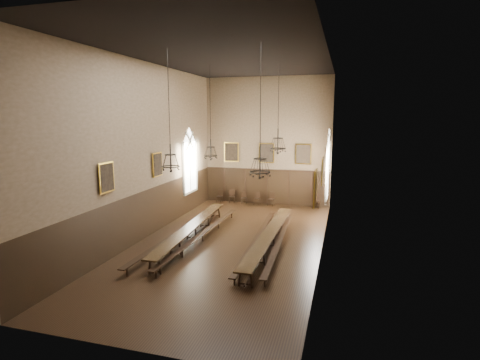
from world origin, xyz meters
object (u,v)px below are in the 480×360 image
at_px(chair_2, 244,200).
at_px(chair_3, 257,201).
at_px(bench_left_inner, 203,236).
at_px(chair_0, 220,198).
at_px(chandelier_front_right, 260,163).
at_px(table_right, 269,240).
at_px(chair_4, 271,202).
at_px(chair_7, 316,204).
at_px(chandelier_front_left, 171,158).
at_px(bench_left_outer, 179,234).
at_px(table_left, 192,232).
at_px(bench_right_outer, 280,242).
at_px(chandelier_back_right, 278,143).
at_px(chair_1, 232,199).
at_px(bench_right_inner, 257,240).
at_px(chandelier_back_left, 211,149).

distance_m(chair_2, chair_3, 0.97).
relative_size(bench_left_inner, chair_2, 11.51).
relative_size(chair_0, chandelier_front_right, 0.18).
relative_size(table_right, chair_4, 10.28).
distance_m(table_right, chair_7, 8.71).
relative_size(bench_left_inner, chair_4, 10.53).
relative_size(chair_0, chandelier_front_left, 0.18).
bearing_deg(chair_7, chair_2, -179.10).
relative_size(bench_left_outer, chandelier_front_left, 2.05).
bearing_deg(chair_4, bench_left_outer, -95.16).
xyz_separation_m(bench_left_outer, chandelier_front_right, (4.82, -2.71, 4.16)).
relative_size(bench_left_outer, chandelier_front_right, 2.01).
bearing_deg(chair_3, table_left, -86.60).
height_order(bench_left_inner, chair_2, chair_2).
distance_m(bench_right_outer, chair_4, 8.64).
bearing_deg(chair_2, bench_right_outer, -76.43).
bearing_deg(chair_7, chair_0, -178.83).
bearing_deg(chandelier_back_right, table_left, -144.17).
bearing_deg(chair_1, chair_7, -13.08).
height_order(table_right, chair_4, chair_4).
bearing_deg(chair_0, table_left, -71.87).
relative_size(chair_2, chandelier_front_right, 0.17).
relative_size(table_left, chandelier_front_left, 1.97).
bearing_deg(bench_right_inner, table_right, -6.91).
bearing_deg(chandelier_back_right, chair_2, 120.92).
height_order(bench_right_inner, chair_1, chair_1).
distance_m(bench_left_inner, bench_right_inner, 2.81).
relative_size(chair_1, chair_4, 1.00).
height_order(chair_2, chair_4, chair_4).
bearing_deg(chair_2, chair_4, -13.60).
bearing_deg(chair_0, bench_right_inner, -51.50).
bearing_deg(chair_2, table_left, -105.41).
height_order(chair_1, chandelier_back_left, chandelier_back_left).
xyz_separation_m(chair_0, chandelier_back_right, (5.28, -5.65, 4.57)).
height_order(table_right, chandelier_back_right, chandelier_back_right).
bearing_deg(bench_left_outer, chair_2, 82.79).
bearing_deg(chandelier_back_right, bench_right_outer, -76.81).
xyz_separation_m(bench_right_inner, chair_1, (-3.88, 8.51, 0.01)).
xyz_separation_m(chandelier_back_right, chandelier_front_right, (0.32, -5.76, -0.39)).
xyz_separation_m(bench_left_inner, bench_right_inner, (2.81, 0.09, -0.01)).
bearing_deg(table_right, chandelier_back_right, 93.52).
relative_size(chair_0, chair_2, 1.04).
xyz_separation_m(bench_left_inner, chair_4, (1.88, 8.56, 0.00)).
relative_size(bench_left_inner, bench_right_inner, 1.04).
bearing_deg(bench_left_outer, chair_0, 95.08).
relative_size(bench_left_outer, chair_3, 11.27).
bearing_deg(table_left, bench_right_inner, -0.45).
distance_m(chair_4, chandelier_back_right, 7.37).
height_order(table_left, chandelier_front_left, chandelier_front_left).
distance_m(table_left, chair_1, 8.49).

